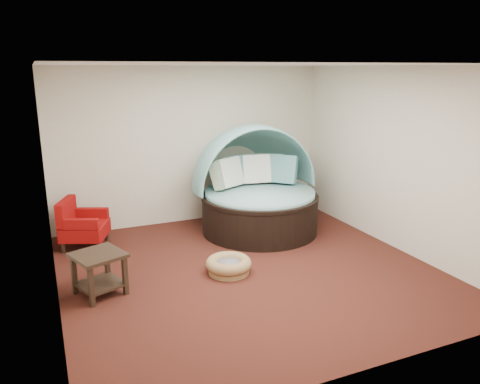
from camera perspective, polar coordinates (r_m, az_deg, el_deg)
name	(u,v)px	position (r m, az deg, el deg)	size (l,w,h in m)	color
floor	(248,270)	(6.69, 0.98, -9.47)	(5.00, 5.00, 0.00)	#491D14
wall_back	(191,145)	(8.54, -5.95, 5.66)	(5.00, 5.00, 0.00)	beige
wall_front	(368,231)	(4.18, 15.37, -4.64)	(5.00, 5.00, 0.00)	beige
wall_left	(47,192)	(5.71, -22.46, -0.04)	(5.00, 5.00, 0.00)	beige
wall_right	(396,159)	(7.61, 18.49, 3.83)	(5.00, 5.00, 0.00)	beige
ceiling	(249,65)	(6.09, 1.10, 15.27)	(5.00, 5.00, 0.00)	white
canopy_daybed	(257,182)	(8.07, 2.08, 1.22)	(2.18, 2.03, 1.84)	black
pet_basket	(229,265)	(6.56, -1.39, -8.90)	(0.77, 0.77, 0.22)	olive
red_armchair	(81,225)	(7.81, -18.78, -3.82)	(0.87, 0.87, 0.78)	black
side_table	(99,268)	(6.15, -16.81, -8.85)	(0.73, 0.73, 0.54)	black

